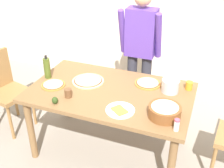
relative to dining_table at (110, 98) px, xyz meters
The scene contains 16 objects.
ground 0.67m from the dining_table, ahead, with size 8.00×8.00×0.00m, color gray.
wall_back 1.72m from the dining_table, 90.00° to the left, with size 5.60×0.10×2.60m, color beige.
dining_table is the anchor object (origin of this frame).
person_cook 0.81m from the dining_table, 83.78° to the left, with size 0.49×0.25×1.62m.
chair_wooden_left 1.33m from the dining_table, behind, with size 0.48×0.48×0.95m.
pizza_raw_on_board 0.32m from the dining_table, 162.22° to the left, with size 0.33×0.33×0.02m.
pizza_cooked_on_tray 0.42m from the dining_table, 40.34° to the left, with size 0.27×0.27×0.02m.
pizza_second_cooked 0.60m from the dining_table, 168.94° to the right, with size 0.24×0.24×0.02m.
plate_with_slice 0.37m from the dining_table, 54.48° to the right, with size 0.26×0.26×0.02m.
popcorn_bowl 0.65m from the dining_table, 21.42° to the right, with size 0.28×0.28×0.11m.
olive_oil_bottle 0.75m from the dining_table, behind, with size 0.07×0.07×0.26m.
steel_pot 0.61m from the dining_table, 19.91° to the left, with size 0.17×0.17×0.13m.
cup_orange 0.79m from the dining_table, 23.16° to the left, with size 0.07×0.07×0.09m, color orange.
cup_small_brown 0.43m from the dining_table, 143.03° to the right, with size 0.07×0.07×0.09m, color brown.
salt_shaker 0.82m from the dining_table, 28.07° to the right, with size 0.04×0.04×0.11m.
avocado 0.57m from the dining_table, 134.51° to the right, with size 0.06×0.06×0.07m, color #2D4219.
Camera 1 is at (0.87, -2.20, 2.18)m, focal length 44.76 mm.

